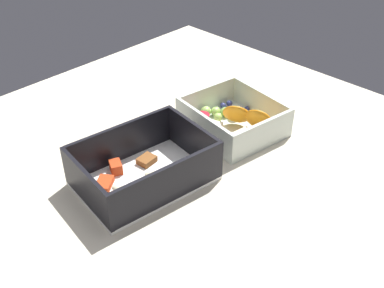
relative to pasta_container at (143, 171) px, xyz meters
The scene contains 4 objects.
table_surface 12.60cm from the pasta_container, ahead, with size 80.00×80.00×2.00cm, color beige.
pasta_container is the anchor object (origin of this frame).
fruit_bowl 20.95cm from the pasta_container, ahead, with size 16.24×17.58×5.87cm.
paper_cup_liner 31.36cm from the pasta_container, ahead, with size 3.45×3.45×1.83cm, color white.
Camera 1 is at (-47.02, -45.62, 48.65)cm, focal length 43.87 mm.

